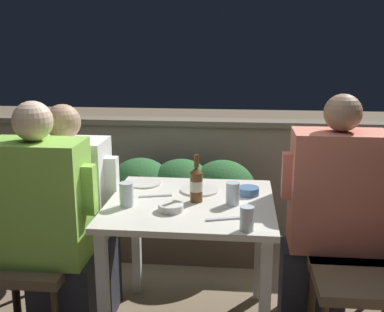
{
  "coord_description": "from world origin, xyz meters",
  "views": [
    {
      "loc": [
        0.24,
        -2.28,
        1.54
      ],
      "look_at": [
        0.0,
        0.06,
        0.95
      ],
      "focal_mm": 45.0,
      "sensor_mm": 36.0,
      "label": 1
    }
  ],
  "objects_px": {
    "person_coral_top": "(329,214)",
    "beer_bottle": "(196,184)",
    "potted_plant": "(47,211)",
    "chair_left_near": "(8,237)",
    "person_green_blouse": "(47,227)",
    "person_white_polo": "(75,212)",
    "chair_right_far": "(369,228)",
    "chair_left_far": "(39,216)"
  },
  "relations": [
    {
      "from": "person_white_polo",
      "to": "potted_plant",
      "type": "relative_size",
      "value": 1.74
    },
    {
      "from": "person_green_blouse",
      "to": "chair_left_far",
      "type": "xyz_separation_m",
      "value": [
        -0.18,
        0.29,
        -0.06
      ]
    },
    {
      "from": "potted_plant",
      "to": "person_green_blouse",
      "type": "bearing_deg",
      "value": -66.54
    },
    {
      "from": "person_green_blouse",
      "to": "potted_plant",
      "type": "relative_size",
      "value": 1.82
    },
    {
      "from": "person_green_blouse",
      "to": "person_white_polo",
      "type": "height_order",
      "value": "person_green_blouse"
    },
    {
      "from": "chair_left_near",
      "to": "chair_left_far",
      "type": "bearing_deg",
      "value": 83.72
    },
    {
      "from": "chair_left_far",
      "to": "person_coral_top",
      "type": "xyz_separation_m",
      "value": [
        1.59,
        0.01,
        0.07
      ]
    },
    {
      "from": "chair_left_near",
      "to": "beer_bottle",
      "type": "height_order",
      "value": "beer_bottle"
    },
    {
      "from": "chair_left_far",
      "to": "person_coral_top",
      "type": "distance_m",
      "value": 1.59
    },
    {
      "from": "chair_left_far",
      "to": "potted_plant",
      "type": "height_order",
      "value": "chair_left_far"
    },
    {
      "from": "person_green_blouse",
      "to": "person_white_polo",
      "type": "distance_m",
      "value": 0.3
    },
    {
      "from": "person_coral_top",
      "to": "beer_bottle",
      "type": "relative_size",
      "value": 5.2
    },
    {
      "from": "person_green_blouse",
      "to": "chair_left_far",
      "type": "height_order",
      "value": "person_green_blouse"
    },
    {
      "from": "person_green_blouse",
      "to": "beer_bottle",
      "type": "relative_size",
      "value": 5.14
    },
    {
      "from": "person_green_blouse",
      "to": "potted_plant",
      "type": "xyz_separation_m",
      "value": [
        -0.32,
        0.73,
        -0.2
      ]
    },
    {
      "from": "person_white_polo",
      "to": "chair_right_far",
      "type": "bearing_deg",
      "value": 0.46
    },
    {
      "from": "person_coral_top",
      "to": "potted_plant",
      "type": "bearing_deg",
      "value": 166.32
    },
    {
      "from": "person_white_polo",
      "to": "person_coral_top",
      "type": "relative_size",
      "value": 0.94
    },
    {
      "from": "chair_left_near",
      "to": "chair_right_far",
      "type": "bearing_deg",
      "value": 9.54
    },
    {
      "from": "beer_bottle",
      "to": "potted_plant",
      "type": "height_order",
      "value": "beer_bottle"
    },
    {
      "from": "chair_left_far",
      "to": "chair_right_far",
      "type": "height_order",
      "value": "same"
    },
    {
      "from": "chair_left_near",
      "to": "chair_left_far",
      "type": "xyz_separation_m",
      "value": [
        0.03,
        0.29,
        0.0
      ]
    },
    {
      "from": "person_white_polo",
      "to": "chair_right_far",
      "type": "height_order",
      "value": "person_white_polo"
    },
    {
      "from": "beer_bottle",
      "to": "potted_plant",
      "type": "xyz_separation_m",
      "value": [
        -1.04,
        0.58,
        -0.4
      ]
    },
    {
      "from": "chair_left_far",
      "to": "person_white_polo",
      "type": "height_order",
      "value": "person_white_polo"
    },
    {
      "from": "chair_left_near",
      "to": "person_white_polo",
      "type": "distance_m",
      "value": 0.38
    },
    {
      "from": "person_white_polo",
      "to": "chair_right_far",
      "type": "distance_m",
      "value": 1.58
    },
    {
      "from": "potted_plant",
      "to": "chair_left_near",
      "type": "bearing_deg",
      "value": -81.62
    },
    {
      "from": "chair_left_near",
      "to": "potted_plant",
      "type": "xyz_separation_m",
      "value": [
        -0.11,
        0.73,
        -0.14
      ]
    },
    {
      "from": "person_green_blouse",
      "to": "chair_right_far",
      "type": "height_order",
      "value": "person_green_blouse"
    },
    {
      "from": "person_green_blouse",
      "to": "person_coral_top",
      "type": "bearing_deg",
      "value": 12.27
    },
    {
      "from": "person_coral_top",
      "to": "potted_plant",
      "type": "relative_size",
      "value": 1.84
    },
    {
      "from": "chair_left_far",
      "to": "chair_right_far",
      "type": "relative_size",
      "value": 1.0
    },
    {
      "from": "chair_right_far",
      "to": "beer_bottle",
      "type": "distance_m",
      "value": 0.94
    },
    {
      "from": "chair_left_far",
      "to": "person_white_polo",
      "type": "xyz_separation_m",
      "value": [
        0.21,
        0.0,
        0.03
      ]
    },
    {
      "from": "person_green_blouse",
      "to": "beer_bottle",
      "type": "xyz_separation_m",
      "value": [
        0.72,
        0.15,
        0.2
      ]
    },
    {
      "from": "chair_left_near",
      "to": "chair_right_far",
      "type": "distance_m",
      "value": 1.85
    },
    {
      "from": "chair_left_far",
      "to": "person_white_polo",
      "type": "distance_m",
      "value": 0.21
    },
    {
      "from": "chair_left_far",
      "to": "beer_bottle",
      "type": "height_order",
      "value": "beer_bottle"
    },
    {
      "from": "potted_plant",
      "to": "person_coral_top",
      "type": "bearing_deg",
      "value": -13.68
    },
    {
      "from": "chair_left_near",
      "to": "person_white_polo",
      "type": "xyz_separation_m",
      "value": [
        0.24,
        0.29,
        0.03
      ]
    },
    {
      "from": "person_green_blouse",
      "to": "person_white_polo",
      "type": "bearing_deg",
      "value": 83.34
    }
  ]
}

